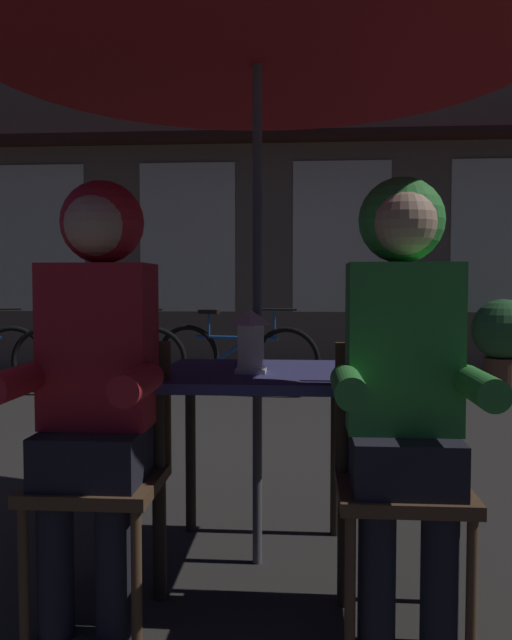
{
  "coord_description": "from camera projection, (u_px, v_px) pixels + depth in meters",
  "views": [
    {
      "loc": [
        0.18,
        -2.47,
        1.06
      ],
      "look_at": [
        0.0,
        -0.07,
        0.93
      ],
      "focal_mm": 37.18,
      "sensor_mm": 36.0,
      "label": 1
    }
  ],
  "objects": [
    {
      "name": "chair_left",
      "position": [
        103.0,
        459.0,
        2.17
      ],
      "size": [
        0.4,
        0.4,
        0.87
      ],
      "color": "#513823",
      "rests_on": "ground_plane"
    },
    {
      "name": "patio_umbrella",
      "position": [
        257.0,
        12.0,
        2.42
      ],
      "size": [
        2.1,
        2.1,
        2.31
      ],
      "color": "#4C4C51",
      "rests_on": "ground_plane"
    },
    {
      "name": "shopfront_building",
      "position": [
        341.0,
        110.0,
        7.69
      ],
      "size": [
        10.0,
        0.93,
        6.2
      ],
      "color": "#6B5B4C",
      "rests_on": "ground_plane"
    },
    {
      "name": "potted_plant",
      "position": [
        503.0,
        337.0,
        6.5
      ],
      "size": [
        0.6,
        0.6,
        0.92
      ],
      "color": "brown",
      "rests_on": "ground_plane"
    },
    {
      "name": "ground_plane",
      "position": [
        257.0,
        563.0,
        2.53
      ],
      "size": [
        60.0,
        60.0,
        0.0
      ],
      "primitive_type": "plane",
      "color": "#2D2B28"
    },
    {
      "name": "cafe_table",
      "position": [
        257.0,
        397.0,
        2.5
      ],
      "size": [
        0.72,
        0.72,
        0.74
      ],
      "color": "navy",
      "rests_on": "ground_plane"
    },
    {
      "name": "chair_right",
      "position": [
        400.0,
        465.0,
        2.1
      ],
      "size": [
        0.4,
        0.4,
        0.87
      ],
      "color": "#513823",
      "rests_on": "ground_plane"
    },
    {
      "name": "person_left_hooded",
      "position": [
        97.0,
        353.0,
        2.1
      ],
      "size": [
        0.45,
        0.56,
        1.4
      ],
      "color": "black",
      "rests_on": "ground_plane"
    },
    {
      "name": "lantern",
      "position": [
        251.0,
        340.0,
        2.42
      ],
      "size": [
        0.11,
        0.11,
        0.23
      ],
      "color": "white",
      "rests_on": "cafe_table"
    },
    {
      "name": "bicycle_second",
      "position": [
        99.0,
        359.0,
        6.35
      ],
      "size": [
        1.68,
        0.22,
        0.84
      ],
      "color": "black",
      "rests_on": "ground_plane"
    },
    {
      "name": "person_right_hooded",
      "position": [
        404.0,
        355.0,
        2.02
      ],
      "size": [
        0.45,
        0.56,
        1.4
      ],
      "color": "black",
      "rests_on": "ground_plane"
    },
    {
      "name": "bicycle_third",
      "position": [
        236.0,
        358.0,
        6.44
      ],
      "size": [
        1.64,
        0.45,
        0.84
      ],
      "color": "black",
      "rests_on": "ground_plane"
    }
  ]
}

